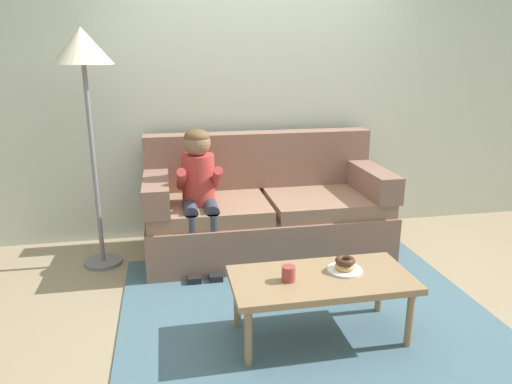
{
  "coord_description": "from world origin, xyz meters",
  "views": [
    {
      "loc": [
        -0.85,
        -2.91,
        1.66
      ],
      "look_at": [
        -0.2,
        0.45,
        0.65
      ],
      "focal_mm": 33.08,
      "sensor_mm": 36.0,
      "label": 1
    }
  ],
  "objects_px": {
    "donut": "(345,266)",
    "floor_lamp": "(83,62)",
    "couch": "(266,211)",
    "person_child": "(199,185)",
    "coffee_table": "(321,283)",
    "mug": "(289,273)",
    "toy_controller": "(375,279)"
  },
  "relations": [
    {
      "from": "couch",
      "to": "toy_controller",
      "type": "relative_size",
      "value": 8.92
    },
    {
      "from": "coffee_table",
      "to": "toy_controller",
      "type": "distance_m",
      "value": 0.94
    },
    {
      "from": "toy_controller",
      "to": "floor_lamp",
      "type": "distance_m",
      "value": 2.68
    },
    {
      "from": "couch",
      "to": "person_child",
      "type": "bearing_deg",
      "value": -159.84
    },
    {
      "from": "donut",
      "to": "mug",
      "type": "xyz_separation_m",
      "value": [
        -0.36,
        -0.06,
        0.01
      ]
    },
    {
      "from": "person_child",
      "to": "toy_controller",
      "type": "distance_m",
      "value": 1.52
    },
    {
      "from": "couch",
      "to": "coffee_table",
      "type": "distance_m",
      "value": 1.37
    },
    {
      "from": "mug",
      "to": "toy_controller",
      "type": "height_order",
      "value": "mug"
    },
    {
      "from": "person_child",
      "to": "mug",
      "type": "relative_size",
      "value": 12.24
    },
    {
      "from": "person_child",
      "to": "donut",
      "type": "relative_size",
      "value": 9.18
    },
    {
      "from": "person_child",
      "to": "floor_lamp",
      "type": "xyz_separation_m",
      "value": [
        -0.79,
        0.17,
        0.92
      ]
    },
    {
      "from": "couch",
      "to": "person_child",
      "type": "height_order",
      "value": "person_child"
    },
    {
      "from": "couch",
      "to": "toy_controller",
      "type": "distance_m",
      "value": 1.08
    },
    {
      "from": "mug",
      "to": "floor_lamp",
      "type": "relative_size",
      "value": 0.05
    },
    {
      "from": "donut",
      "to": "mug",
      "type": "relative_size",
      "value": 1.33
    },
    {
      "from": "couch",
      "to": "floor_lamp",
      "type": "bearing_deg",
      "value": -178.22
    },
    {
      "from": "donut",
      "to": "floor_lamp",
      "type": "xyz_separation_m",
      "value": [
        -1.57,
        1.29,
        1.16
      ]
    },
    {
      "from": "coffee_table",
      "to": "mug",
      "type": "relative_size",
      "value": 11.87
    },
    {
      "from": "floor_lamp",
      "to": "donut",
      "type": "bearing_deg",
      "value": -39.31
    },
    {
      "from": "coffee_table",
      "to": "person_child",
      "type": "distance_m",
      "value": 1.35
    },
    {
      "from": "mug",
      "to": "coffee_table",
      "type": "bearing_deg",
      "value": 3.0
    },
    {
      "from": "couch",
      "to": "mug",
      "type": "bearing_deg",
      "value": -96.72
    },
    {
      "from": "couch",
      "to": "mug",
      "type": "distance_m",
      "value": 1.4
    },
    {
      "from": "coffee_table",
      "to": "couch",
      "type": "bearing_deg",
      "value": 91.73
    },
    {
      "from": "couch",
      "to": "mug",
      "type": "xyz_separation_m",
      "value": [
        -0.16,
        -1.39,
        0.09
      ]
    },
    {
      "from": "toy_controller",
      "to": "floor_lamp",
      "type": "bearing_deg",
      "value": 160.5
    },
    {
      "from": "mug",
      "to": "floor_lamp",
      "type": "distance_m",
      "value": 2.14
    },
    {
      "from": "mug",
      "to": "toy_controller",
      "type": "bearing_deg",
      "value": 36.05
    },
    {
      "from": "person_child",
      "to": "couch",
      "type": "bearing_deg",
      "value": 20.16
    },
    {
      "from": "floor_lamp",
      "to": "toy_controller",
      "type": "bearing_deg",
      "value": -19.49
    },
    {
      "from": "mug",
      "to": "toy_controller",
      "type": "distance_m",
      "value": 1.13
    },
    {
      "from": "coffee_table",
      "to": "floor_lamp",
      "type": "distance_m",
      "value": 2.3
    }
  ]
}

